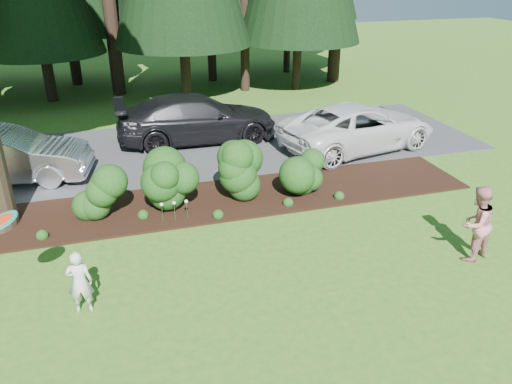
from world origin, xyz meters
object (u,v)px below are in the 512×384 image
at_px(child, 80,282).
at_px(frisbee, 1,221).
at_px(car_silver_wagon, 5,156).
at_px(adult, 476,224).
at_px(car_white_suv, 358,127).
at_px(car_dark_suv, 197,118).

xyz_separation_m(child, frisbee, (-0.98, -0.18, 1.48)).
distance_m(car_silver_wagon, adult, 12.51).
relative_size(car_silver_wagon, car_white_suv, 0.86).
xyz_separation_m(car_white_suv, frisbee, (-9.79, -6.60, 1.33)).
relative_size(adult, frisbee, 2.95).
xyz_separation_m(adult, frisbee, (-8.99, 0.33, 1.27)).
bearing_deg(car_silver_wagon, frisbee, -160.95).
distance_m(child, adult, 8.02).
xyz_separation_m(car_silver_wagon, child, (2.16, -6.79, -0.17)).
distance_m(car_dark_suv, child, 9.54).
bearing_deg(adult, frisbee, -18.57).
bearing_deg(adult, car_white_suv, -113.14).
bearing_deg(car_dark_suv, car_silver_wagon, 108.13).
bearing_deg(child, car_white_suv, -138.43).
bearing_deg(car_white_suv, car_silver_wagon, 76.15).
bearing_deg(frisbee, child, 10.11).
distance_m(car_white_suv, adult, 6.97).
bearing_deg(car_white_suv, adult, 161.45).
bearing_deg(car_white_suv, car_dark_suv, 53.15).
height_order(car_silver_wagon, car_dark_suv, car_dark_suv).
height_order(car_white_suv, frisbee, frisbee).
relative_size(car_white_suv, adult, 3.24).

